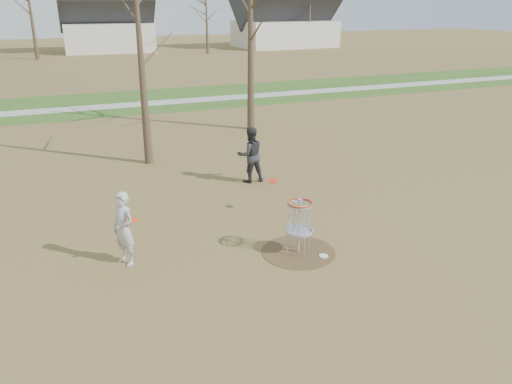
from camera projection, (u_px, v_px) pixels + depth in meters
ground at (298, 252)px, 12.12m from camera, size 160.00×160.00×0.00m
green_band at (143, 101)px, 30.27m from camera, size 160.00×8.00×0.01m
footpath at (146, 104)px, 29.40m from camera, size 160.00×1.50×0.01m
dirt_circle at (298, 252)px, 12.11m from camera, size 1.80×1.80×0.01m
player_standing at (124, 229)px, 11.31m from camera, size 0.68×0.76×1.74m
player_throwing at (250, 155)px, 16.51m from camera, size 0.93×0.73×1.86m
disc_grounded at (324, 256)px, 11.88m from camera, size 0.22×0.22×0.02m
discs_in_play at (214, 198)px, 12.67m from camera, size 4.34×1.79×0.19m
disc_golf_basket at (299, 218)px, 11.79m from camera, size 0.64×0.64×1.35m
bare_trees at (128, 5)px, 41.76m from camera, size 52.62×44.98×9.00m
houses_row at (129, 20)px, 57.81m from camera, size 56.51×10.01×7.26m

